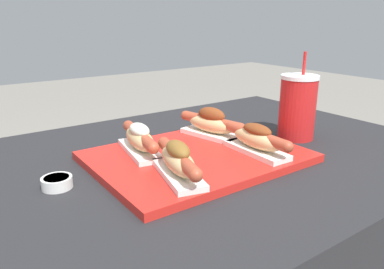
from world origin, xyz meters
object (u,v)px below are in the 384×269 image
hot_dog_2 (140,139)px  sauce_bowl (57,182)px  serving_tray (197,157)px  hot_dog_1 (257,139)px  drink_cup (297,107)px  hot_dog_3 (211,124)px  hot_dog_0 (178,161)px

hot_dog_2 → sauce_bowl: 0.21m
serving_tray → hot_dog_2: (-0.11, 0.08, 0.04)m
hot_dog_1 → drink_cup: bearing=15.5°
hot_dog_1 → hot_dog_3: bearing=93.2°
hot_dog_0 → hot_dog_2: 0.17m
serving_tray → hot_dog_0: 0.15m
hot_dog_2 → drink_cup: drink_cup is taller
serving_tray → drink_cup: bearing=-3.4°
hot_dog_0 → sauce_bowl: bearing=147.6°
hot_dog_0 → drink_cup: drink_cup is taller
hot_dog_3 → hot_dog_0: bearing=-142.0°
hot_dog_2 → hot_dog_0: bearing=-91.2°
hot_dog_0 → hot_dog_2: size_ratio=0.99×
hot_dog_0 → hot_dog_1: bearing=2.5°
serving_tray → drink_cup: (0.32, -0.02, 0.08)m
serving_tray → hot_dog_2: bearing=143.2°
hot_dog_1 → sauce_bowl: (-0.42, 0.12, -0.04)m
serving_tray → sauce_bowl: bearing=172.6°
hot_dog_0 → drink_cup: (0.43, 0.07, 0.04)m
hot_dog_3 → hot_dog_1: bearing=-86.8°
hot_dog_3 → sauce_bowl: hot_dog_3 is taller
hot_dog_1 → serving_tray: bearing=146.0°
serving_tray → hot_dog_3: (0.10, 0.08, 0.04)m
hot_dog_2 → sauce_bowl: hot_dog_2 is taller
hot_dog_0 → drink_cup: 0.44m
serving_tray → drink_cup: size_ratio=2.00×
hot_dog_3 → sauce_bowl: 0.42m
hot_dog_1 → hot_dog_3: 0.16m
hot_dog_0 → sauce_bowl: 0.24m
hot_dog_2 → drink_cup: (0.43, -0.10, 0.04)m
serving_tray → hot_dog_0: hot_dog_0 is taller
hot_dog_1 → hot_dog_2: 0.27m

